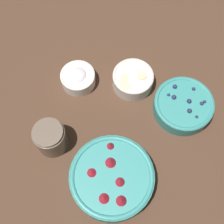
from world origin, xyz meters
name	(u,v)px	position (x,y,z in m)	size (l,w,h in m)	color
ground_plane	(118,144)	(0.00, 0.00, 0.00)	(4.00, 4.00, 0.00)	#4C3323
bowl_strawberries	(112,178)	(-0.01, 0.11, 0.04)	(0.24, 0.24, 0.08)	teal
bowl_blueberries	(183,105)	(-0.16, -0.17, 0.03)	(0.19, 0.19, 0.06)	teal
bowl_bananas	(133,79)	(0.02, -0.22, 0.03)	(0.13, 0.13, 0.06)	silver
bowl_cream	(78,78)	(0.19, -0.17, 0.03)	(0.11, 0.11, 0.06)	white
jar_chocolate	(51,138)	(0.19, 0.06, 0.05)	(0.09, 0.09, 0.10)	brown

